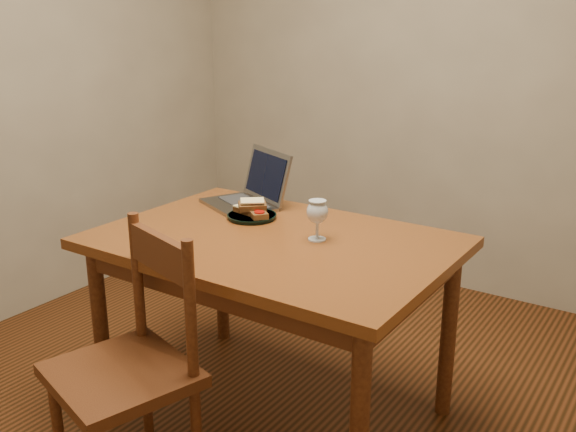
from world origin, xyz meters
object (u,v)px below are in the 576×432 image
Objects in this scene: chair at (127,356)px; laptop at (252,191)px; plate at (252,216)px; milk_glass at (317,220)px; table at (273,259)px.

laptop is at bearing 118.77° from chair.
milk_glass is (0.36, -0.08, 0.07)m from plate.
milk_glass is at bearing -12.01° from plate.
chair reaches higher than plate.
chair reaches higher than table.
table is at bearing -34.96° from plate.
plate is 0.37m from milk_glass.
laptop reaches higher than table.
chair is at bearing -111.95° from milk_glass.
milk_glass is 0.37× the size of laptop.
table is 3.13× the size of laptop.
laptop is at bearing 153.33° from milk_glass.
chair is 0.81m from milk_glass.
table is 0.48m from laptop.
table is 6.44× the size of plate.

